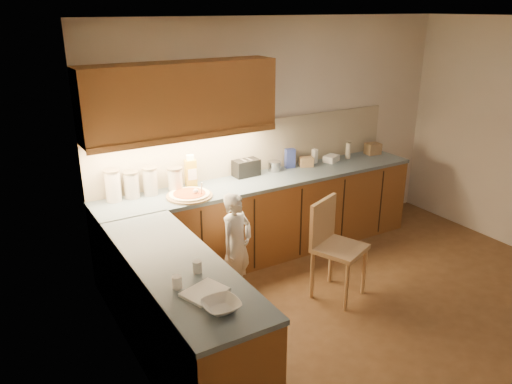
% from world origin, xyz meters
% --- Properties ---
extents(room, '(4.54, 4.50, 2.62)m').
position_xyz_m(room, '(0.00, 0.00, 1.68)').
color(room, brown).
rests_on(room, ground).
extents(l_counter, '(3.77, 2.62, 0.92)m').
position_xyz_m(l_counter, '(-0.92, 1.25, 0.46)').
color(l_counter, brown).
rests_on(l_counter, ground).
extents(backsplash, '(3.75, 0.02, 0.58)m').
position_xyz_m(backsplash, '(-0.38, 1.99, 1.21)').
color(backsplash, '#BBAE91').
rests_on(backsplash, l_counter).
extents(upper_cabinets, '(1.95, 0.36, 0.73)m').
position_xyz_m(upper_cabinets, '(-1.27, 1.82, 1.85)').
color(upper_cabinets, brown).
rests_on(upper_cabinets, ground).
extents(pizza_on_board, '(0.46, 0.46, 0.18)m').
position_xyz_m(pizza_on_board, '(-1.32, 1.60, 0.94)').
color(pizza_on_board, tan).
rests_on(pizza_on_board, l_counter).
extents(child, '(0.46, 0.38, 1.07)m').
position_xyz_m(child, '(-1.08, 1.10, 0.53)').
color(child, silver).
rests_on(child, ground).
extents(wooden_chair, '(0.57, 0.57, 0.97)m').
position_xyz_m(wooden_chair, '(-0.26, 0.65, 0.56)').
color(wooden_chair, tan).
rests_on(wooden_chair, ground).
extents(mixing_bowl, '(0.24, 0.24, 0.06)m').
position_xyz_m(mixing_bowl, '(-1.95, -0.31, 0.95)').
color(mixing_bowl, white).
rests_on(mixing_bowl, l_counter).
extents(canister_a, '(0.16, 0.16, 0.31)m').
position_xyz_m(canister_a, '(-1.99, 1.88, 1.08)').
color(canister_a, white).
rests_on(canister_a, l_counter).
extents(canister_b, '(0.15, 0.15, 0.27)m').
position_xyz_m(canister_b, '(-1.81, 1.88, 1.06)').
color(canister_b, beige).
rests_on(canister_b, l_counter).
extents(canister_c, '(0.15, 0.15, 0.28)m').
position_xyz_m(canister_c, '(-1.63, 1.86, 1.06)').
color(canister_c, beige).
rests_on(canister_c, l_counter).
extents(canister_d, '(0.16, 0.16, 0.25)m').
position_xyz_m(canister_d, '(-1.38, 1.82, 1.05)').
color(canister_d, beige).
rests_on(canister_d, l_counter).
extents(oil_jug, '(0.13, 0.10, 0.34)m').
position_xyz_m(oil_jug, '(-1.19, 1.87, 1.08)').
color(oil_jug, gold).
rests_on(oil_jug, l_counter).
extents(toaster, '(0.29, 0.17, 0.19)m').
position_xyz_m(toaster, '(-0.52, 1.88, 1.01)').
color(toaster, black).
rests_on(toaster, l_counter).
extents(steel_pot, '(0.15, 0.15, 0.12)m').
position_xyz_m(steel_pot, '(-0.16, 1.87, 0.98)').
color(steel_pot, '#A3A3A8').
rests_on(steel_pot, l_counter).
extents(blue_box, '(0.13, 0.10, 0.22)m').
position_xyz_m(blue_box, '(0.07, 1.89, 1.03)').
color(blue_box, '#2F3E8F').
rests_on(blue_box, l_counter).
extents(card_box_a, '(0.18, 0.16, 0.11)m').
position_xyz_m(card_box_a, '(0.26, 1.83, 0.97)').
color(card_box_a, tan).
rests_on(card_box_a, l_counter).
extents(white_bottle, '(0.07, 0.07, 0.17)m').
position_xyz_m(white_bottle, '(0.43, 1.89, 1.00)').
color(white_bottle, white).
rests_on(white_bottle, l_counter).
extents(flat_pack, '(0.23, 0.20, 0.08)m').
position_xyz_m(flat_pack, '(0.64, 1.83, 0.96)').
color(flat_pack, white).
rests_on(flat_pack, l_counter).
extents(tall_jar, '(0.07, 0.07, 0.21)m').
position_xyz_m(tall_jar, '(0.90, 1.82, 1.03)').
color(tall_jar, beige).
rests_on(tall_jar, l_counter).
extents(card_box_b, '(0.20, 0.16, 0.14)m').
position_xyz_m(card_box_b, '(1.30, 1.81, 0.99)').
color(card_box_b, '#967650').
rests_on(card_box_b, l_counter).
extents(dough_cloth, '(0.33, 0.29, 0.02)m').
position_xyz_m(dough_cloth, '(-1.96, -0.08, 0.93)').
color(dough_cloth, white).
rests_on(dough_cloth, l_counter).
extents(spice_jar_a, '(0.09, 0.09, 0.09)m').
position_xyz_m(spice_jar_a, '(-2.09, 0.07, 0.96)').
color(spice_jar_a, white).
rests_on(spice_jar_a, l_counter).
extents(spice_jar_b, '(0.08, 0.08, 0.09)m').
position_xyz_m(spice_jar_b, '(-1.88, 0.20, 0.96)').
color(spice_jar_b, silver).
rests_on(spice_jar_b, l_counter).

